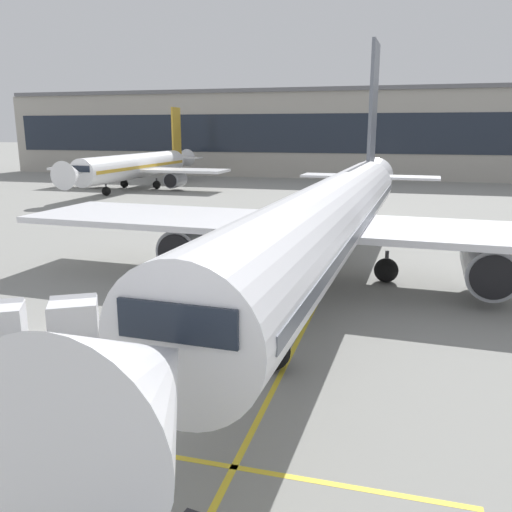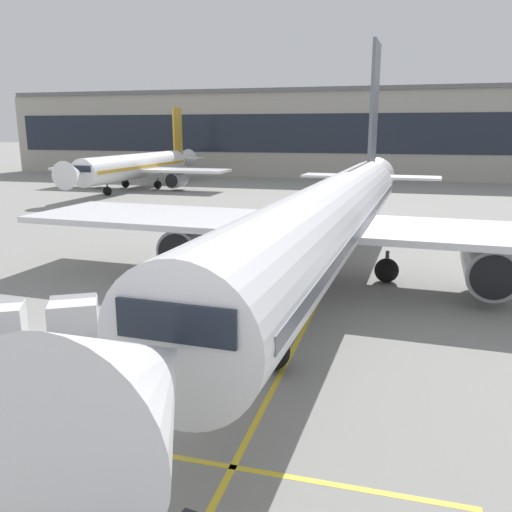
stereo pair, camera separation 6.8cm
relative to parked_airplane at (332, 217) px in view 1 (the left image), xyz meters
name	(u,v)px [view 1 (the left image)]	position (x,y,z in m)	size (l,w,h in m)	color
ground_plane	(129,385)	(-5.01, -14.57, -3.80)	(600.00, 600.00, 0.00)	gray
parked_airplane	(332,217)	(0.00, 0.00, 0.00)	(37.46, 48.15, 15.92)	white
belt_loader	(212,302)	(-4.53, -7.51, -2.98)	(5.45, 3.52, 2.63)	#A3A8B2
baggage_cart_lead	(140,313)	(-6.77, -10.23, -2.80)	(2.76, 2.38, 1.91)	#515156
baggage_cart_second	(74,319)	(-9.03, -11.69, -2.80)	(2.76, 2.38, 1.91)	#515156
ground_crew_by_loader	(163,297)	(-6.74, -8.04, -2.80)	(0.35, 0.55, 1.74)	#514C42
ground_crew_by_carts	(199,302)	(-4.86, -8.21, -2.80)	(0.39, 0.52, 1.74)	black
ground_crew_marshaller	(196,330)	(-3.73, -11.45, -2.80)	(0.33, 0.56, 1.74)	#514C42
ground_crew_wingwalker	(153,324)	(-5.64, -11.30, -2.80)	(0.56, 0.31, 1.74)	#333847
safety_cone_engine_keepout	(218,298)	(-4.88, -5.64, -3.42)	(0.69, 0.69, 0.78)	black
apron_guidance_line_lead_in	(326,286)	(-0.13, -0.85, -3.79)	(0.20, 110.00, 0.01)	yellow
apron_guidance_line_stop_bar	(237,468)	(-0.04, -17.99, -3.79)	(12.00, 0.20, 0.01)	yellow
terminal_building	(352,134)	(-5.93, 73.88, 4.04)	(135.40, 16.99, 15.79)	#A8A399
distant_airplane	(137,166)	(-34.16, 42.20, -0.51)	(27.36, 36.60, 12.26)	white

